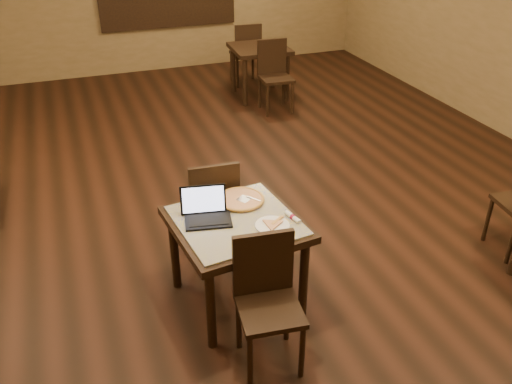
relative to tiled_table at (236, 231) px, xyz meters
name	(u,v)px	position (x,y,z in m)	size (l,w,h in m)	color
ground	(232,208)	(0.39, 1.35, -0.66)	(10.00, 10.00, 0.00)	black
tiled_table	(236,231)	(0.00, 0.00, 0.00)	(1.02, 1.02, 0.76)	black
chair_main_near	(267,294)	(0.01, -0.62, -0.12)	(0.46, 0.46, 0.96)	black
chair_main_far	(213,204)	(-0.01, 0.61, -0.11)	(0.45, 0.45, 0.97)	black
laptop	(206,211)	(-0.20, 0.10, 0.16)	(0.38, 0.33, 0.23)	black
plate	(272,226)	(0.22, -0.18, 0.11)	(0.25, 0.25, 0.01)	white
pizza_slice	(272,224)	(0.22, -0.18, 0.13)	(0.18, 0.18, 0.02)	beige
pizza_pan	(241,201)	(0.12, 0.24, 0.11)	(0.33, 0.33, 0.01)	silver
pizza_whole	(241,199)	(0.12, 0.24, 0.12)	(0.37, 0.37, 0.03)	beige
spatula	(244,199)	(0.14, 0.22, 0.13)	(0.09, 0.23, 0.01)	silver
napkin_roll	(293,217)	(0.40, -0.14, 0.12)	(0.07, 0.17, 0.04)	white
other_table_a	(260,55)	(1.84, 4.42, -0.01)	(0.87, 0.87, 0.78)	black
other_table_a_chair_near	(274,71)	(1.85, 3.83, -0.09)	(0.46, 0.46, 1.01)	black
other_table_a_chair_far	(247,51)	(1.84, 5.00, -0.09)	(0.46, 0.46, 1.01)	black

